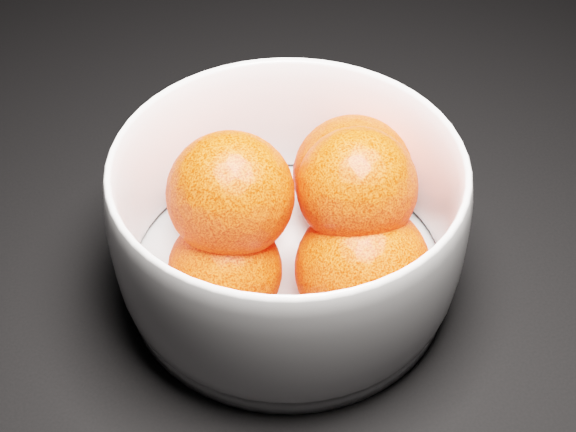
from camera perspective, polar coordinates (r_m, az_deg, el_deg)
name	(u,v)px	position (r m, az deg, el deg)	size (l,w,h in m)	color
bowl	(288,222)	(0.55, 0.00, -0.44)	(0.24, 0.24, 0.12)	white
orange_pile	(301,212)	(0.55, 0.93, 0.27)	(0.20, 0.19, 0.13)	#FA330D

